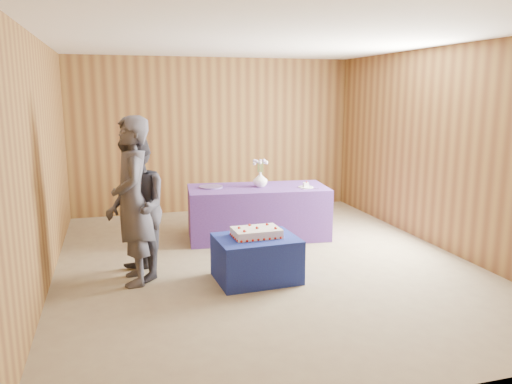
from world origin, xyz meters
name	(u,v)px	position (x,y,z in m)	size (l,w,h in m)	color
ground	(263,262)	(0.00, 0.00, 0.00)	(6.00, 6.00, 0.00)	gray
room_shell	(264,118)	(0.00, 0.00, 1.80)	(5.04, 6.04, 2.72)	brown
cake_table	(256,258)	(-0.25, -0.55, 0.25)	(0.90, 0.70, 0.50)	navy
serving_table	(258,212)	(0.24, 1.09, 0.38)	(2.00, 0.90, 0.75)	#5C3798
sheet_cake	(256,232)	(-0.24, -0.52, 0.55)	(0.56, 0.40, 0.13)	silver
vase	(260,179)	(0.28, 1.10, 0.86)	(0.21, 0.21, 0.22)	white
flower_spray	(260,162)	(0.28, 1.10, 1.11)	(0.23, 0.22, 0.18)	#2A6A2A
platter	(211,187)	(-0.42, 1.24, 0.76)	(0.34, 0.34, 0.02)	#644A95
plate	(306,187)	(0.90, 0.87, 0.76)	(0.21, 0.21, 0.01)	white
cake_slice	(306,184)	(0.90, 0.87, 0.80)	(0.08, 0.07, 0.09)	silver
knife	(310,189)	(0.92, 0.74, 0.75)	(0.26, 0.02, 0.00)	#B0B0B4
guest_left	(133,201)	(-1.57, -0.24, 0.93)	(0.68, 0.44, 1.86)	#3E3D48
guest_right	(136,209)	(-1.54, -0.14, 0.82)	(0.80, 0.62, 1.64)	#31303A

